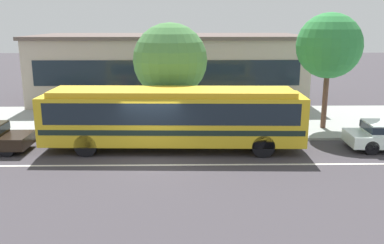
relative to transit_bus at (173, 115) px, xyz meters
name	(u,v)px	position (x,y,z in m)	size (l,w,h in m)	color
ground_plane	(151,159)	(-0.92, -1.34, -1.65)	(120.00, 120.00, 0.00)	#3D383E
sidewalk_slab	(160,121)	(-0.92, 5.35, -1.59)	(60.00, 8.00, 0.12)	#979B95
lane_stripe_center	(150,165)	(-0.92, -2.14, -1.64)	(56.00, 0.16, 0.01)	silver
transit_bus	(173,115)	(0.00, 0.00, 0.00)	(11.84, 2.79, 2.83)	gold
pedestrian_waiting_near_sign	(203,112)	(1.48, 2.97, -0.55)	(0.35, 0.35, 1.66)	#2B383D
pedestrian_walking_along_curb	(92,115)	(-4.26, 2.56, -0.55)	(0.47, 0.47, 1.67)	#263A43
pedestrian_standing_by_tree	(281,110)	(5.77, 3.47, -0.57)	(0.35, 0.35, 1.64)	#3E3141
bus_stop_sign	(267,105)	(4.64, 1.84, 0.09)	(0.13, 0.44, 2.52)	gray
street_tree_near_stop	(170,61)	(-0.22, 3.40, 2.14)	(3.90, 3.90, 5.62)	brown
street_tree_mid_block	(329,46)	(8.10, 3.42, 2.88)	(3.42, 3.42, 6.13)	brown
station_building	(169,68)	(-0.62, 12.45, 0.77)	(19.20, 8.58, 4.82)	#AFA092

